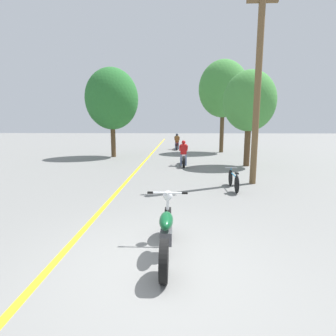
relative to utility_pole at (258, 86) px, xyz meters
The scene contains 10 objects.
ground_plane 7.87m from the utility_pole, 118.28° to the right, with size 120.00×120.00×0.00m, color slate.
lane_stripe_center 8.76m from the utility_pole, 128.92° to the left, with size 0.14×48.00×0.01m, color yellow.
utility_pole is the anchor object (origin of this frame).
roadside_tree_right_near 4.45m from the utility_pole, 78.80° to the left, with size 2.79×2.51×5.11m.
roadside_tree_right_far 11.51m from the utility_pole, 86.95° to the left, with size 3.86×3.48×7.24m.
roadside_tree_left 11.00m from the utility_pole, 132.77° to the left, with size 3.60×3.24×6.05m.
motorcycle_foreground 7.31m from the utility_pole, 118.41° to the right, with size 0.78×2.14×1.02m.
motorcycle_rider_lead 5.98m from the utility_pole, 121.05° to the left, with size 0.50×2.14×1.40m.
motorcycle_rider_far 14.31m from the utility_pole, 102.52° to the left, with size 0.50×2.11×1.44m.
bicycle_parked 3.60m from the utility_pole, 134.54° to the right, with size 0.44×1.69×0.71m.
Camera 1 is at (0.38, -4.01, 2.32)m, focal length 28.00 mm.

